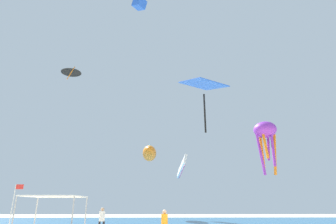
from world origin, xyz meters
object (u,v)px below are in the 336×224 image
object	(u,v)px
person_leftmost	(164,222)
kite_diamond_blue	(204,87)
person_near_tent	(102,218)
kite_inflatable_orange	(149,153)
canopy_tent	(55,198)
kite_delta_black	(71,71)
kite_octopus_purple	(265,132)
banner_flag	(14,203)
kite_parafoil_white	(182,167)

from	to	relation	value
person_leftmost	kite_diamond_blue	bearing A→B (deg)	143.33
person_near_tent	kite_inflatable_orange	size ratio (longest dim) A/B	0.24
kite_diamond_blue	kite_inflatable_orange	xyz separation A→B (m)	(-5.00, 24.45, -0.50)
person_near_tent	kite_inflatable_orange	world-z (taller)	kite_inflatable_orange
canopy_tent	person_leftmost	bearing A→B (deg)	7.66
kite_inflatable_orange	kite_delta_black	bearing A→B (deg)	132.08
person_near_tent	kite_delta_black	size ratio (longest dim) A/B	0.53
person_leftmost	kite_octopus_purple	distance (m)	18.25
kite_octopus_purple	banner_flag	bearing A→B (deg)	141.04
person_leftmost	kite_delta_black	distance (m)	26.69
kite_diamond_blue	kite_inflatable_orange	bearing A→B (deg)	-108.53
kite_parafoil_white	banner_flag	bearing A→B (deg)	133.41
kite_parafoil_white	canopy_tent	bearing A→B (deg)	148.86
person_near_tent	kite_octopus_purple	world-z (taller)	kite_octopus_purple
banner_flag	kite_delta_black	size ratio (longest dim) A/B	1.02
kite_inflatable_orange	kite_octopus_purple	bearing A→B (deg)	-137.23
person_near_tent	kite_delta_black	distance (m)	22.64
kite_delta_black	banner_flag	bearing A→B (deg)	167.72
person_near_tent	kite_octopus_purple	xyz separation A→B (m)	(15.88, 7.50, 8.58)
banner_flag	kite_octopus_purple	distance (m)	24.86
person_near_tent	kite_octopus_purple	bearing A→B (deg)	30.07
kite_octopus_purple	kite_delta_black	bearing A→B (deg)	112.61
banner_flag	kite_delta_black	bearing A→B (deg)	96.43
banner_flag	kite_inflatable_orange	distance (m)	24.48
kite_octopus_purple	kite_diamond_blue	size ratio (longest dim) A/B	1.44
person_near_tent	kite_diamond_blue	world-z (taller)	kite_diamond_blue
kite_parafoil_white	kite_diamond_blue	bearing A→B (deg)	171.63
kite_diamond_blue	kite_parafoil_white	size ratio (longest dim) A/B	0.84
kite_delta_black	canopy_tent	bearing A→B (deg)	-178.60
kite_diamond_blue	kite_parafoil_white	xyz separation A→B (m)	(-0.19, 20.79, -3.08)
banner_flag	kite_parafoil_white	size ratio (longest dim) A/B	0.70
banner_flag	kite_octopus_purple	size ratio (longest dim) A/B	0.58
kite_parafoil_white	kite_delta_black	bearing A→B (deg)	103.33
canopy_tent	kite_delta_black	world-z (taller)	kite_delta_black
person_leftmost	kite_inflatable_orange	xyz separation A→B (m)	(-2.13, 25.13, 8.76)
person_leftmost	banner_flag	xyz separation A→B (m)	(-11.07, 3.67, 1.10)
kite_delta_black	kite_diamond_blue	size ratio (longest dim) A/B	0.82
canopy_tent	kite_diamond_blue	xyz separation A→B (m)	(9.33, 1.55, 7.93)
person_leftmost	kite_octopus_purple	world-z (taller)	kite_octopus_purple
person_leftmost	kite_delta_black	world-z (taller)	kite_delta_black
kite_diamond_blue	kite_delta_black	bearing A→B (deg)	-73.89
banner_flag	canopy_tent	bearing A→B (deg)	-44.55
kite_delta_black	kite_parafoil_white	xyz separation A→B (m)	(15.07, 6.16, -11.82)
person_near_tent	banner_flag	bearing A→B (deg)	-172.99
kite_octopus_purple	kite_inflatable_orange	world-z (taller)	kite_inflatable_orange
banner_flag	kite_diamond_blue	bearing A→B (deg)	-12.13
person_near_tent	banner_flag	distance (m)	6.58
kite_octopus_purple	person_near_tent	bearing A→B (deg)	147.21
kite_inflatable_orange	kite_parafoil_white	world-z (taller)	kite_inflatable_orange
person_leftmost	banner_flag	size ratio (longest dim) A/B	0.49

